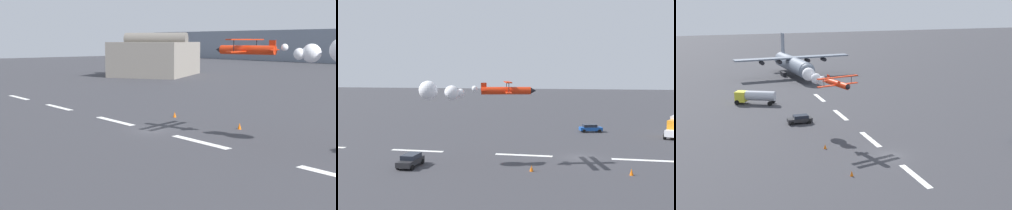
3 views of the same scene
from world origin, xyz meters
TOP-DOWN VIEW (x-y plane):
  - ground_plane at (0.00, 0.00)m, footprint 440.00×440.00m
  - runway_stripe_3 at (-7.90, 0.00)m, footprint 8.00×0.90m
  - runway_stripe_4 at (7.90, 0.00)m, footprint 8.00×0.90m
  - runway_stripe_5 at (23.69, 0.00)m, footprint 8.00×0.90m
  - runway_stripe_6 at (39.49, 0.00)m, footprint 8.00×0.90m
  - cargo_transport_plane at (67.78, -0.28)m, footprint 27.33×33.60m
  - stunt_biplane_red at (15.31, 6.59)m, footprint 14.16×7.12m
  - fuel_tanker_truck at (37.98, 14.67)m, footprint 6.04×8.74m
  - airport_staff_sedan at (20.57, 8.74)m, footprint 2.05×4.44m
  - traffic_cone_near at (-5.35, 7.78)m, footprint 0.44×0.44m
  - traffic_cone_far at (5.81, 8.18)m, footprint 0.44×0.44m

SIDE VIEW (x-z plane):
  - ground_plane at x=0.00m, z-range 0.00..0.00m
  - runway_stripe_3 at x=-7.90m, z-range 0.00..0.01m
  - runway_stripe_4 at x=7.90m, z-range 0.00..0.01m
  - runway_stripe_5 at x=23.69m, z-range 0.00..0.01m
  - runway_stripe_6 at x=39.49m, z-range 0.00..0.01m
  - traffic_cone_near at x=-5.35m, z-range 0.00..0.75m
  - traffic_cone_far at x=5.81m, z-range 0.00..0.75m
  - airport_staff_sedan at x=20.57m, z-range 0.05..1.57m
  - fuel_tanker_truck at x=37.98m, z-range 0.29..3.19m
  - cargo_transport_plane at x=67.78m, z-range -2.24..9.35m
  - stunt_biplane_red at x=15.31m, z-range 8.02..10.38m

